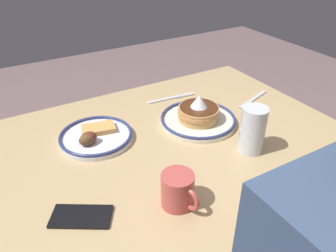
{
  "coord_description": "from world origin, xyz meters",
  "views": [
    {
      "loc": [
        0.47,
        0.75,
        1.33
      ],
      "look_at": [
        0.01,
        -0.05,
        0.75
      ],
      "focal_mm": 34.9,
      "sensor_mm": 36.0,
      "label": 1
    }
  ],
  "objects": [
    {
      "name": "cell_phone",
      "position": [
        0.37,
        0.17,
        0.73
      ],
      "size": [
        0.16,
        0.14,
        0.01
      ],
      "primitive_type": "cube",
      "rotation": [
        0.0,
        0.0,
        -0.54
      ],
      "color": "black",
      "rests_on": "dining_table"
    },
    {
      "name": "plate_center_pancakes",
      "position": [
        0.23,
        -0.13,
        0.74
      ],
      "size": [
        0.24,
        0.24,
        0.05
      ],
      "color": "white",
      "rests_on": "dining_table"
    },
    {
      "name": "plate_near_main",
      "position": [
        -0.12,
        -0.06,
        0.75
      ],
      "size": [
        0.27,
        0.27,
        0.11
      ],
      "color": "silver",
      "rests_on": "dining_table"
    },
    {
      "name": "drinking_glass",
      "position": [
        -0.17,
        0.16,
        0.79
      ],
      "size": [
        0.08,
        0.08,
        0.15
      ],
      "color": "silver",
      "rests_on": "dining_table"
    },
    {
      "name": "fork_near",
      "position": [
        -0.41,
        -0.09,
        0.72
      ],
      "size": [
        0.2,
        0.08,
        0.01
      ],
      "color": "silver",
      "rests_on": "dining_table"
    },
    {
      "name": "butter_knife",
      "position": [
        -0.13,
        -0.27,
        0.72
      ],
      "size": [
        0.21,
        0.03,
        0.01
      ],
      "color": "silver",
      "rests_on": "dining_table"
    },
    {
      "name": "coffee_mug",
      "position": [
        0.15,
        0.24,
        0.77
      ],
      "size": [
        0.08,
        0.11,
        0.09
      ],
      "color": "#BF4C47",
      "rests_on": "dining_table"
    },
    {
      "name": "dining_table",
      "position": [
        0.0,
        0.0,
        0.61
      ],
      "size": [
        1.12,
        0.86,
        0.72
      ],
      "color": "tan",
      "rests_on": "ground_plane"
    }
  ]
}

